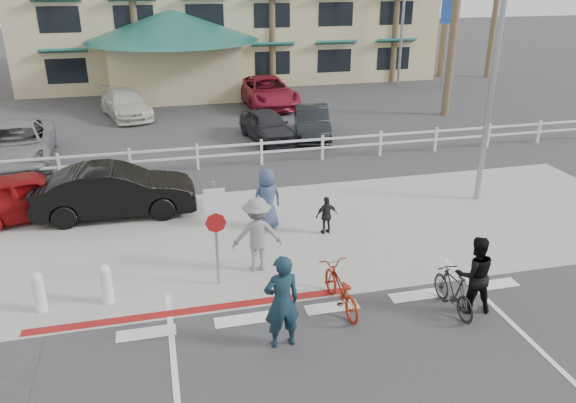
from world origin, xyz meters
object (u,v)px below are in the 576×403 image
object	(u,v)px
car_red_compact	(29,195)
bike_red	(340,289)
sign_post	(216,229)
car_white_sedan	(115,191)
bike_black	(453,291)

from	to	relation	value
car_red_compact	bike_red	bearing A→B (deg)	-147.65
sign_post	car_white_sedan	size ratio (longest dim) A/B	0.62
car_red_compact	bike_black	bearing A→B (deg)	-142.51
bike_black	bike_red	bearing A→B (deg)	-17.66
bike_black	car_white_sedan	bearing A→B (deg)	-45.97
bike_black	car_white_sedan	xyz separation A→B (m)	(-7.27, 7.06, 0.30)
bike_red	car_white_sedan	xyz separation A→B (m)	(-4.92, 6.39, 0.29)
sign_post	bike_black	world-z (taller)	sign_post
car_red_compact	car_white_sedan	bearing A→B (deg)	-115.01
bike_black	car_red_compact	bearing A→B (deg)	-39.36
bike_red	car_red_compact	bearing A→B (deg)	-46.36
car_white_sedan	car_red_compact	distance (m)	2.53
sign_post	bike_black	distance (m)	5.43
bike_red	car_red_compact	size ratio (longest dim) A/B	0.44
bike_red	car_red_compact	xyz separation A→B (m)	(-7.41, 6.84, 0.23)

